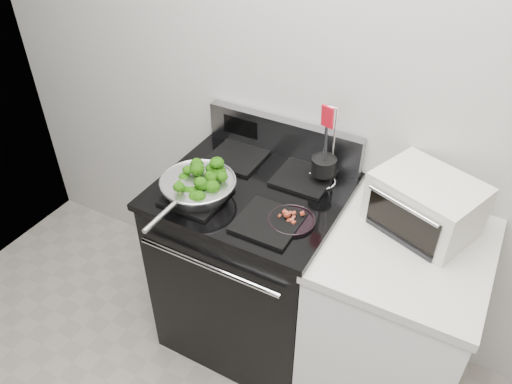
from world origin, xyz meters
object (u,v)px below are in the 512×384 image
Objects in this scene: utensil_holder at (323,170)px; toaster_oven at (425,204)px; bacon_plate at (292,218)px; gas_range at (252,263)px; skillet at (198,186)px.

utensil_holder is 0.44m from toaster_oven.
toaster_oven is at bearing 29.77° from bacon_plate.
gas_range is 5.99× the size of bacon_plate.
skillet is 0.91m from toaster_oven.
toaster_oven is (0.86, 0.29, 0.03)m from skillet.
skillet is at bearing -139.99° from toaster_oven.
gas_range is 0.61m from utensil_holder.
toaster_oven reaches higher than skillet.
skillet is at bearing -136.15° from gas_range.
gas_range is at bearing 44.19° from skillet.
skillet is 0.54m from utensil_holder.
utensil_holder is at bearing -164.53° from toaster_oven.
skillet is 2.69× the size of bacon_plate.
toaster_oven is (0.45, 0.26, 0.06)m from bacon_plate.
utensil_holder is (0.42, 0.34, 0.02)m from skillet.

